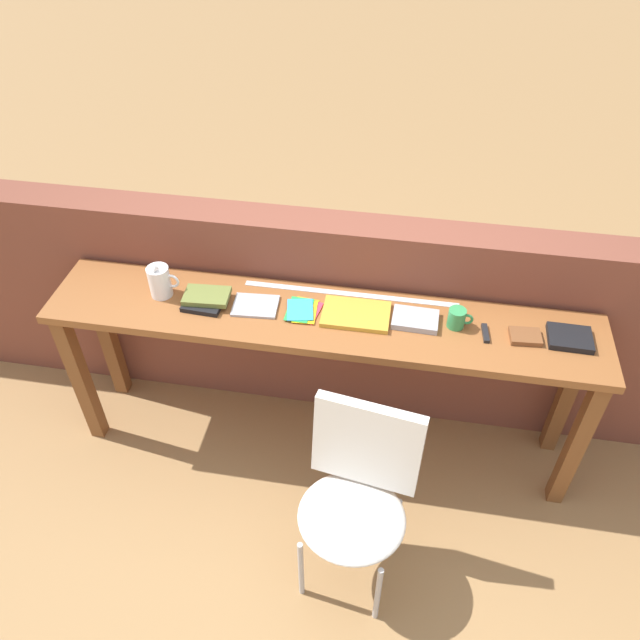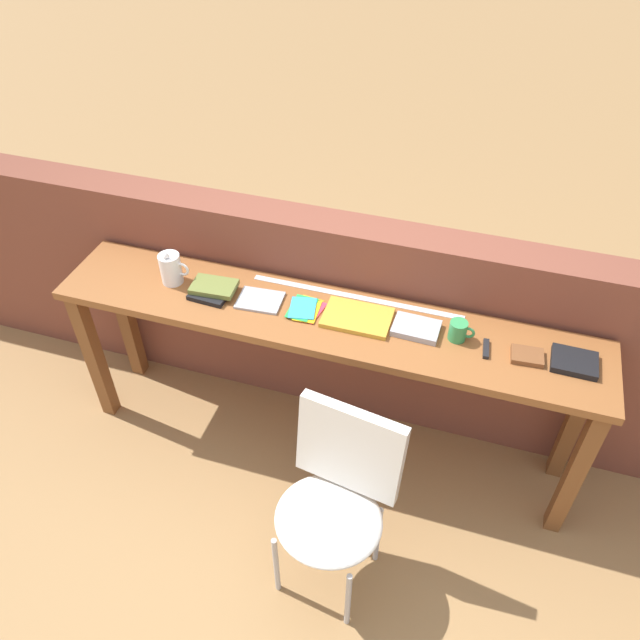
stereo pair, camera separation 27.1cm
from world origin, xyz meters
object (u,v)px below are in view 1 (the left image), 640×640
magazine_cycling (255,306)px  multitool_folded (485,333)px  book_stack_leftmost (206,299)px  mug (457,318)px  chair_white_moulded (357,492)px  book_open_centre (356,314)px  book_repair_rightmost (570,338)px  pamphlet_pile_colourful (302,310)px  pitcher_white (160,281)px  leather_journal_brown (525,336)px

magazine_cycling → multitool_folded: size_ratio=1.83×
book_stack_leftmost → mug: (1.12, 0.03, 0.02)m
magazine_cycling → chair_white_moulded: bearing=-53.4°
book_open_centre → book_repair_rightmost: bearing=-0.4°
pamphlet_pile_colourful → book_repair_rightmost: size_ratio=1.02×
mug → book_repair_rightmost: (0.48, -0.01, -0.03)m
pitcher_white → book_stack_leftmost: bearing=-6.5°
chair_white_moulded → book_repair_rightmost: (0.81, 0.66, 0.37)m
book_stack_leftmost → multitool_folded: book_stack_leftmost is taller
pamphlet_pile_colourful → book_open_centre: book_open_centre is taller
mug → leather_journal_brown: size_ratio=0.85×
pamphlet_pile_colourful → book_open_centre: (0.24, 0.01, 0.00)m
leather_journal_brown → book_repair_rightmost: (0.19, 0.02, 0.00)m
magazine_cycling → book_open_centre: (0.45, 0.01, 0.00)m
book_repair_rightmost → mug: bearing=179.6°
pitcher_white → book_open_centre: 0.90m
magazine_cycling → book_repair_rightmost: book_repair_rightmost is taller
multitool_folded → book_repair_rightmost: size_ratio=0.60×
pamphlet_pile_colourful → leather_journal_brown: leather_journal_brown is taller
book_open_centre → leather_journal_brown: (0.73, -0.02, 0.00)m
book_open_centre → mug: size_ratio=2.71×
pitcher_white → pamphlet_pile_colourful: bearing=-0.8°
book_repair_rightmost → pitcher_white: bearing=-179.2°
chair_white_moulded → multitool_folded: multitool_folded is taller
pamphlet_pile_colourful → mug: bearing=1.6°
mug → chair_white_moulded: bearing=-116.6°
mug → multitool_folded: mug is taller
book_stack_leftmost → book_repair_rightmost: (1.60, 0.02, -0.01)m
book_stack_leftmost → leather_journal_brown: (1.41, 0.00, -0.01)m
book_stack_leftmost → book_open_centre: size_ratio=0.71×
book_stack_leftmost → magazine_cycling: 0.23m
pamphlet_pile_colourful → book_repair_rightmost: bearing=0.4°
pitcher_white → book_stack_leftmost: (0.22, -0.02, -0.05)m
book_open_centre → book_repair_rightmost: 0.91m
pitcher_white → chair_white_moulded: bearing=-33.5°
leather_journal_brown → pamphlet_pile_colourful: bearing=175.0°
pitcher_white → mug: bearing=0.4°
pitcher_white → multitool_folded: bearing=-1.0°
chair_white_moulded → pamphlet_pile_colourful: 0.82m
pitcher_white → magazine_cycling: (0.44, -0.01, -0.07)m
book_repair_rightmost → leather_journal_brown: bearing=-172.8°
pamphlet_pile_colourful → magazine_cycling: bearing=-179.1°
mug → leather_journal_brown: mug is taller
mug → leather_journal_brown: (0.29, -0.03, -0.03)m
leather_journal_brown → book_repair_rightmost: book_repair_rightmost is taller
book_repair_rightmost → book_open_centre: bearing=-179.2°
chair_white_moulded → magazine_cycling: size_ratio=4.44×
chair_white_moulded → book_open_centre: 0.76m
book_open_centre → book_repair_rightmost: (0.91, -0.00, 0.00)m
mug → multitool_folded: 0.13m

